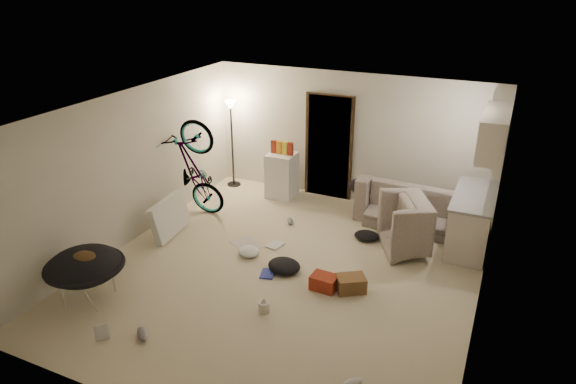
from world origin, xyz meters
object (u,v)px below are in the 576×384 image
at_px(kitchen_counter, 471,221).
at_px(bicycle, 196,190).
at_px(floor_lamp, 231,125).
at_px(drink_case_b, 324,282).
at_px(drink_case_a, 351,284).
at_px(mini_fridge, 282,175).
at_px(juicer, 264,306).
at_px(saucer_chair, 86,272).
at_px(sofa, 414,208).
at_px(armchair, 424,231).
at_px(tv_box, 170,217).

bearing_deg(kitchen_counter, bicycle, -169.58).
distance_m(floor_lamp, drink_case_b, 4.36).
bearing_deg(drink_case_b, drink_case_a, 19.59).
bearing_deg(floor_lamp, drink_case_b, -42.24).
xyz_separation_m(bicycle, mini_fridge, (1.07, 1.42, -0.05)).
bearing_deg(juicer, drink_case_a, 46.62).
bearing_deg(mini_fridge, drink_case_a, -49.46).
height_order(saucer_chair, juicer, saucer_chair).
relative_size(kitchen_counter, bicycle, 0.79).
relative_size(drink_case_a, drink_case_b, 1.09).
relative_size(drink_case_a, juicer, 1.82).
xyz_separation_m(sofa, mini_fridge, (-2.66, 0.10, 0.16)).
xyz_separation_m(floor_lamp, drink_case_b, (3.11, -2.82, -1.20)).
height_order(kitchen_counter, drink_case_a, kitchen_counter).
bearing_deg(juicer, sofa, 70.07).
bearing_deg(drink_case_a, mini_fridge, 98.64).
distance_m(armchair, juicer, 3.05).
xyz_separation_m(bicycle, juicer, (2.47, -2.14, -0.41)).
bearing_deg(bicycle, armchair, -86.34).
bearing_deg(floor_lamp, bicycle, -86.23).
height_order(sofa, armchair, armchair).
height_order(bicycle, saucer_chair, bicycle).
height_order(kitchen_counter, tv_box, kitchen_counter).
relative_size(kitchen_counter, armchair, 1.47).
relative_size(mini_fridge, saucer_chair, 0.84).
bearing_deg(juicer, drink_case_b, 57.51).
distance_m(kitchen_counter, mini_fridge, 3.70).
relative_size(floor_lamp, saucer_chair, 1.70).
distance_m(armchair, mini_fridge, 3.16).
bearing_deg(bicycle, juicer, -133.41).
height_order(saucer_chair, tv_box, saucer_chair).
relative_size(floor_lamp, drink_case_a, 4.54).
height_order(floor_lamp, bicycle, floor_lamp).
bearing_deg(floor_lamp, kitchen_counter, -7.66).
bearing_deg(kitchen_counter, saucer_chair, -140.59).
relative_size(armchair, drink_case_b, 2.78).
height_order(bicycle, drink_case_b, bicycle).
relative_size(mini_fridge, juicer, 4.08).
bearing_deg(armchair, sofa, -5.55).
bearing_deg(mini_fridge, drink_case_b, -55.43).
bearing_deg(kitchen_counter, floor_lamp, 172.34).
height_order(sofa, saucer_chair, saucer_chair).
xyz_separation_m(armchair, drink_case_b, (-1.07, -1.74, -0.22)).
bearing_deg(armchair, floor_lamp, 48.35).
distance_m(kitchen_counter, tv_box, 5.03).
bearing_deg(juicer, tv_box, 151.92).
bearing_deg(drink_case_a, kitchen_counter, 23.80).
xyz_separation_m(sofa, saucer_chair, (-3.57, -4.21, 0.16)).
xyz_separation_m(floor_lamp, kitchen_counter, (4.83, -0.65, -0.87)).
xyz_separation_m(armchair, mini_fridge, (-3.00, 0.98, 0.12)).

